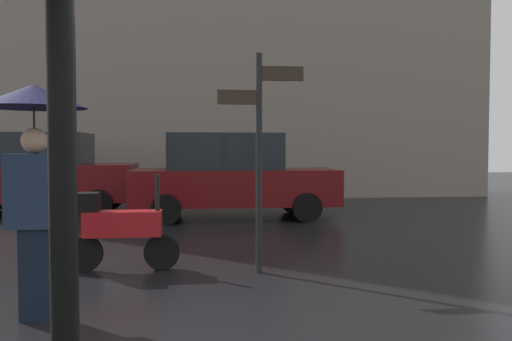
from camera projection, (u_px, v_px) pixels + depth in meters
pedestrian_with_umbrella at (34, 144)px, 4.72m from camera, size 0.94×0.94×2.15m
parked_scooter at (120, 228)px, 6.65m from camera, size 1.43×0.32×1.23m
parked_car_left at (47, 173)px, 12.52m from camera, size 4.03×1.98×1.94m
parked_car_right at (231, 176)px, 11.71m from camera, size 4.55×1.95×1.91m
street_signpost at (259, 140)px, 6.51m from camera, size 1.08×0.08×2.76m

